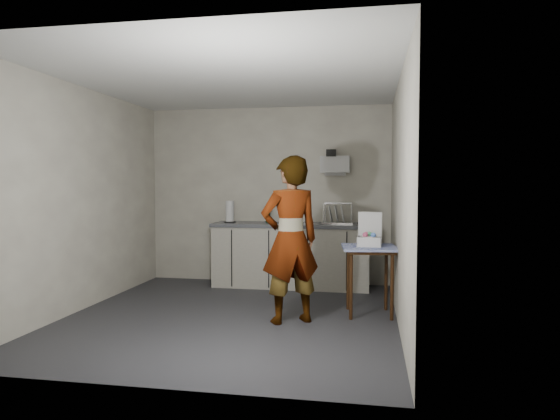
% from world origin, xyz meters
% --- Properties ---
extents(ground, '(4.00, 4.00, 0.00)m').
position_xyz_m(ground, '(0.00, 0.00, 0.00)').
color(ground, '#2C2C31').
rests_on(ground, ground).
extents(wall_back, '(3.60, 0.02, 2.60)m').
position_xyz_m(wall_back, '(0.00, 1.99, 1.30)').
color(wall_back, '#B3AB9C').
rests_on(wall_back, ground).
extents(wall_right, '(0.02, 4.00, 2.60)m').
position_xyz_m(wall_right, '(1.79, 0.00, 1.30)').
color(wall_right, '#B3AB9C').
rests_on(wall_right, ground).
extents(wall_left, '(0.02, 4.00, 2.60)m').
position_xyz_m(wall_left, '(-1.79, 0.00, 1.30)').
color(wall_left, '#B3AB9C').
rests_on(wall_left, ground).
extents(ceiling, '(3.60, 4.00, 0.01)m').
position_xyz_m(ceiling, '(0.00, 0.00, 2.60)').
color(ceiling, white).
rests_on(ceiling, wall_back).
extents(kitchen_counter, '(2.24, 0.62, 0.91)m').
position_xyz_m(kitchen_counter, '(0.40, 1.70, 0.43)').
color(kitchen_counter, black).
rests_on(kitchen_counter, ground).
extents(wall_shelf, '(0.42, 0.18, 0.37)m').
position_xyz_m(wall_shelf, '(1.00, 1.92, 1.75)').
color(wall_shelf, white).
rests_on(wall_shelf, ground).
extents(side_table, '(0.66, 0.66, 0.77)m').
position_xyz_m(side_table, '(1.50, 0.34, 0.67)').
color(side_table, '#36190C').
rests_on(side_table, ground).
extents(standing_man, '(0.77, 0.69, 1.76)m').
position_xyz_m(standing_man, '(0.68, -0.13, 0.88)').
color(standing_man, '#B2A593').
rests_on(standing_man, ground).
extents(soap_bottle, '(0.15, 0.15, 0.28)m').
position_xyz_m(soap_bottle, '(0.36, 1.67, 1.05)').
color(soap_bottle, black).
rests_on(soap_bottle, kitchen_counter).
extents(soda_can, '(0.06, 0.06, 0.12)m').
position_xyz_m(soda_can, '(0.30, 1.71, 0.97)').
color(soda_can, '#B5121D').
rests_on(soda_can, kitchen_counter).
extents(dark_bottle, '(0.07, 0.07, 0.24)m').
position_xyz_m(dark_bottle, '(0.06, 1.72, 1.03)').
color(dark_bottle, black).
rests_on(dark_bottle, kitchen_counter).
extents(paper_towel, '(0.18, 0.18, 0.31)m').
position_xyz_m(paper_towel, '(-0.50, 1.67, 1.06)').
color(paper_towel, black).
rests_on(paper_towel, kitchen_counter).
extents(dish_rack, '(0.42, 0.32, 0.30)m').
position_xyz_m(dish_rack, '(1.05, 1.73, 0.98)').
color(dish_rack, silver).
rests_on(dish_rack, kitchen_counter).
extents(bakery_box, '(0.28, 0.29, 0.37)m').
position_xyz_m(bakery_box, '(1.50, 0.38, 0.86)').
color(bakery_box, white).
rests_on(bakery_box, side_table).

